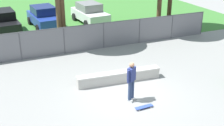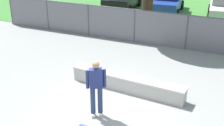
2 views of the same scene
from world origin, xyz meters
The scene contains 6 objects.
ground_plane centered at (0.00, 0.00, 0.00)m, with size 80.00×80.00×0.00m, color gray.
grass_strip centered at (0.00, 16.60, 0.01)m, with size 30.07×20.00×0.02m, color #3D7A33.
concrete_ledge centered at (0.20, 1.45, 0.28)m, with size 4.25×0.80×0.55m.
skateboarder centered at (-0.06, -0.40, 1.01)m, with size 0.52×0.42×1.82m.
chainlink_fence centered at (0.00, 6.30, 0.92)m, with size 18.14×0.07×1.69m.
car_blue centered at (-1.30, 12.70, 0.84)m, with size 2.32×4.35×1.66m.
Camera 2 is at (3.57, -7.47, 5.27)m, focal length 48.83 mm.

